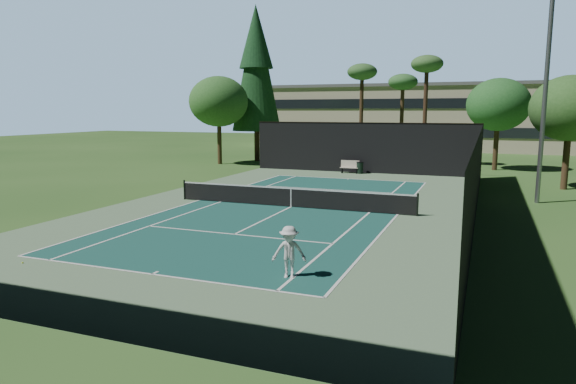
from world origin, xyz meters
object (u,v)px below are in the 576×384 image
Objects in this scene: tennis_ball_b at (304,195)px; trash_bin at (360,168)px; tennis_net at (291,197)px; tennis_ball_c at (352,206)px; park_bench at (350,166)px; tennis_ball_a at (23,263)px; player at (289,252)px; tennis_ball_d at (267,198)px.

trash_bin is (0.62, 11.48, 0.44)m from tennis_ball_b.
tennis_net reaches higher than trash_bin.
tennis_ball_c is 0.04× the size of park_bench.
trash_bin is (4.66, 27.80, 0.45)m from tennis_ball_a.
tennis_ball_c is at bearing -75.08° from park_bench.
tennis_net is 13.65× the size of trash_bin.
park_bench is (-3.77, 14.15, 0.52)m from tennis_ball_c.
trash_bin is (-3.99, 25.97, -0.31)m from player.
tennis_ball_c is (2.95, 1.22, -0.53)m from tennis_net.
park_bench is at bearing 104.92° from tennis_ball_c.
tennis_net reaches higher than tennis_ball_d.
tennis_ball_a is 28.19m from trash_bin.
player is 22.32× the size of tennis_ball_b.
tennis_ball_d is 0.07× the size of trash_bin.
tennis_ball_d is 13.45m from trash_bin.
park_bench is (3.84, 27.82, 0.52)m from tennis_ball_a.
tennis_net reaches higher than tennis_ball_c.
player is 25.50× the size of tennis_ball_c.
tennis_ball_d is at bearing -96.26° from park_bench.
tennis_ball_a is (-4.66, -12.44, -0.53)m from tennis_net.
tennis_ball_a is at bearing -103.92° from tennis_ball_b.
tennis_net is 15.35m from trash_bin.
trash_bin is at bearing -1.35° from park_bench.
tennis_ball_a is at bearing 173.89° from player.
tennis_ball_b is 0.07× the size of trash_bin.
park_bench is 0.83m from trash_bin.
tennis_ball_d is (2.38, 14.55, 0.00)m from tennis_ball_a.
tennis_net is at bearing -86.93° from park_bench.
tennis_ball_b is 0.05× the size of park_bench.
tennis_ball_a is 0.98× the size of tennis_ball_c.
tennis_ball_a is 0.04× the size of park_bench.
trash_bin is at bearing 80.72° from player.
tennis_net reaches higher than tennis_ball_a.
tennis_net is 3.96m from tennis_ball_b.
park_bench is (1.45, 13.27, 0.51)m from tennis_ball_d.
tennis_ball_b is 1.14× the size of tennis_ball_c.
player is 24.01× the size of tennis_ball_d.
tennis_ball_c is 14.44m from trash_bin.
tennis_ball_d is at bearing 98.21° from player.
tennis_ball_d is at bearing 137.27° from tennis_net.
tennis_ball_c is at bearing 60.90° from tennis_ball_a.
tennis_ball_c is at bearing 77.02° from player.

